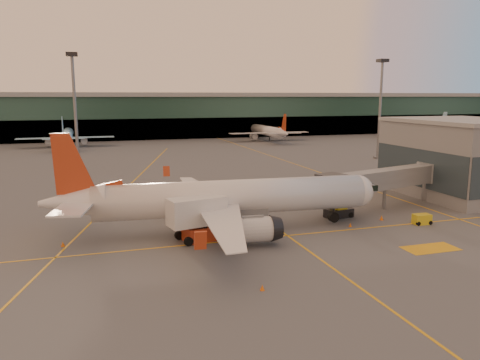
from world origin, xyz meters
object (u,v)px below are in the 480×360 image
object	(u,v)px
gpu_cart	(422,219)
main_airplane	(222,199)
pushback_tug	(339,212)
catering_truck	(198,216)

from	to	relation	value
gpu_cart	main_airplane	bearing A→B (deg)	172.78
pushback_tug	main_airplane	bearing A→B (deg)	177.51
catering_truck	pushback_tug	world-z (taller)	catering_truck
main_airplane	pushback_tug	size ratio (longest dim) A/B	10.23
catering_truck	main_airplane	bearing A→B (deg)	24.13
pushback_tug	catering_truck	bearing A→B (deg)	-176.31
main_airplane	catering_truck	bearing A→B (deg)	-138.98
main_airplane	gpu_cart	world-z (taller)	main_airplane
gpu_cart	catering_truck	bearing A→B (deg)	179.15
main_airplane	pushback_tug	world-z (taller)	main_airplane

